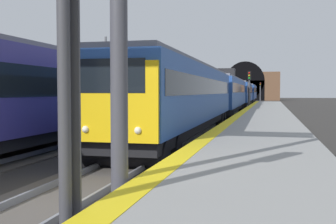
{
  "coord_description": "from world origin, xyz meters",
  "views": [
    {
      "loc": [
        -7.01,
        -4.31,
        2.35
      ],
      "look_at": [
        8.91,
        -0.4,
        1.55
      ],
      "focal_mm": 44.72,
      "sensor_mm": 36.0,
      "label": 1
    }
  ],
  "objects_px": {
    "train_main_approaching": "(235,93)",
    "train_adjacent_platform": "(118,92)",
    "railway_signal_far": "(260,90)",
    "catenary_mast_near": "(106,75)",
    "railway_signal_near": "(64,35)",
    "railway_signal_mid": "(249,87)"
  },
  "relations": [
    {
      "from": "train_main_approaching",
      "to": "train_adjacent_platform",
      "type": "relative_size",
      "value": 2.03
    },
    {
      "from": "railway_signal_far",
      "to": "catenary_mast_near",
      "type": "xyz_separation_m",
      "value": [
        -67.02,
        12.63,
        1.15
      ]
    },
    {
      "from": "train_adjacent_platform",
      "to": "railway_signal_near",
      "type": "xyz_separation_m",
      "value": [
        -19.28,
        -6.57,
        0.71
      ]
    },
    {
      "from": "railway_signal_far",
      "to": "catenary_mast_near",
      "type": "height_order",
      "value": "catenary_mast_near"
    },
    {
      "from": "railway_signal_far",
      "to": "catenary_mast_near",
      "type": "relative_size",
      "value": 0.61
    },
    {
      "from": "railway_signal_near",
      "to": "train_adjacent_platform",
      "type": "bearing_deg",
      "value": -161.19
    },
    {
      "from": "railway_signal_near",
      "to": "railway_signal_mid",
      "type": "relative_size",
      "value": 1.06
    },
    {
      "from": "train_main_approaching",
      "to": "train_adjacent_platform",
      "type": "distance_m",
      "value": 29.22
    },
    {
      "from": "railway_signal_near",
      "to": "railway_signal_mid",
      "type": "height_order",
      "value": "railway_signal_near"
    },
    {
      "from": "railway_signal_near",
      "to": "railway_signal_mid",
      "type": "xyz_separation_m",
      "value": [
        44.87,
        0.0,
        -0.15
      ]
    },
    {
      "from": "train_main_approaching",
      "to": "catenary_mast_near",
      "type": "xyz_separation_m",
      "value": [
        -15.83,
        10.74,
        1.7
      ]
    },
    {
      "from": "train_main_approaching",
      "to": "railway_signal_near",
      "type": "xyz_separation_m",
      "value": [
        -48.13,
        -1.88,
        0.86
      ]
    },
    {
      "from": "railway_signal_near",
      "to": "railway_signal_far",
      "type": "distance_m",
      "value": 99.31
    },
    {
      "from": "railway_signal_near",
      "to": "catenary_mast_near",
      "type": "xyz_separation_m",
      "value": [
        32.3,
        12.63,
        0.84
      ]
    },
    {
      "from": "train_main_approaching",
      "to": "catenary_mast_near",
      "type": "relative_size",
      "value": 11.2
    },
    {
      "from": "railway_signal_near",
      "to": "railway_signal_far",
      "type": "bearing_deg",
      "value": -180.0
    },
    {
      "from": "train_main_approaching",
      "to": "train_adjacent_platform",
      "type": "height_order",
      "value": "train_adjacent_platform"
    },
    {
      "from": "railway_signal_mid",
      "to": "catenary_mast_near",
      "type": "relative_size",
      "value": 0.63
    },
    {
      "from": "train_main_approaching",
      "to": "railway_signal_near",
      "type": "distance_m",
      "value": 48.17
    },
    {
      "from": "train_adjacent_platform",
      "to": "railway_signal_mid",
      "type": "xyz_separation_m",
      "value": [
        25.58,
        -6.57,
        0.56
      ]
    },
    {
      "from": "train_main_approaching",
      "to": "railway_signal_far",
      "type": "bearing_deg",
      "value": 177.37
    },
    {
      "from": "train_main_approaching",
      "to": "railway_signal_far",
      "type": "distance_m",
      "value": 51.22
    }
  ]
}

